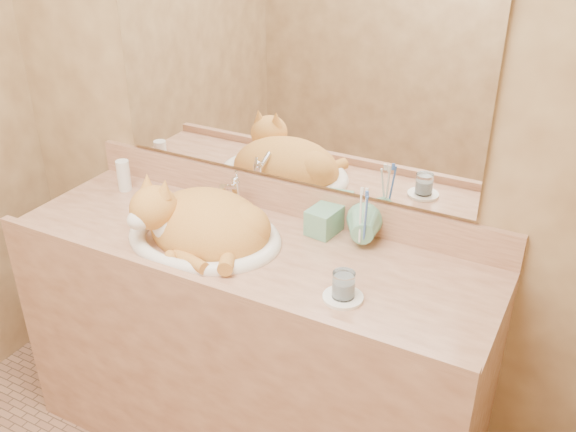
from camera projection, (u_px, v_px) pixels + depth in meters
The scene contains 12 objects.
wall_back at pixel (287, 102), 2.07m from camera, with size 2.40×0.02×2.50m, color olive.
vanity_counter at pixel (250, 350), 2.25m from camera, with size 1.60×0.55×0.85m, color #905940, non-canonical shape.
mirror at pixel (285, 60), 1.99m from camera, with size 1.30×0.02×0.80m, color white.
sink_basin at pixel (203, 217), 2.05m from camera, with size 0.51×0.43×0.16m, color white, non-canonical shape.
faucet at pixel (236, 194), 2.21m from camera, with size 0.04×0.11×0.15m, color silver, non-canonical shape.
cat at pixel (200, 221), 2.05m from camera, with size 0.43×0.35×0.23m, color #BE752B, non-canonical shape.
soap_dispenser at pixel (315, 213), 2.04m from camera, with size 0.09×0.09×0.20m, color #68A786.
toothbrush_cup at pixel (362, 236), 1.99m from camera, with size 0.12×0.12×0.11m, color #68A786.
toothbrushes at pixel (363, 215), 1.96m from camera, with size 0.04×0.04×0.22m, color white, non-canonical shape.
saucer at pixel (343, 297), 1.80m from camera, with size 0.12×0.12×0.01m, color white.
water_glass at pixel (344, 285), 1.78m from camera, with size 0.06×0.06×0.08m, color white.
lotion_bottle at pixel (124, 175), 2.39m from camera, with size 0.05×0.05×0.12m, color white.
Camera 1 is at (0.94, -0.76, 1.91)m, focal length 40.00 mm.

